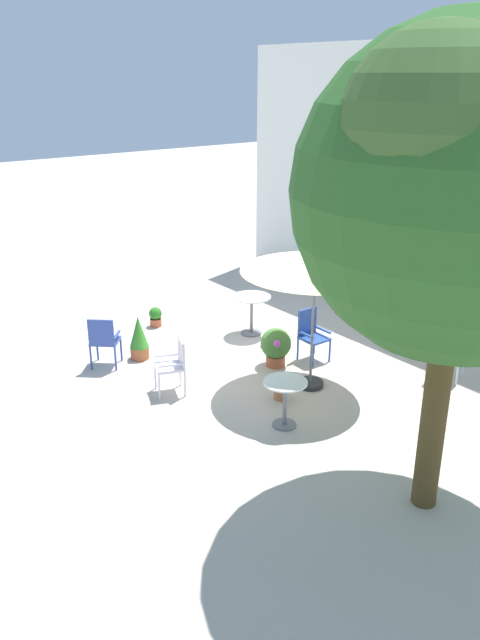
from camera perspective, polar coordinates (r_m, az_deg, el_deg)
ground_plane at (r=11.11m, az=0.58°, el=-4.46°), size 60.00×60.00×0.00m
villa_facade at (r=13.51m, az=16.43°, el=11.54°), size 10.41×0.30×5.46m
shade_tree at (r=6.80m, az=20.00°, el=10.73°), size 3.64×3.46×5.44m
patio_umbrella_0 at (r=9.83m, az=6.80°, el=5.08°), size 2.33×2.33×2.33m
cafe_table_0 at (r=12.40m, az=1.05°, el=1.11°), size 0.75×0.75×0.78m
cafe_table_1 at (r=9.22m, az=4.07°, el=-6.77°), size 0.64×0.64×0.72m
patio_chair_0 at (r=10.19m, az=-5.94°, el=-3.80°), size 0.56×0.57×0.91m
patio_chair_1 at (r=11.23m, az=-12.17°, el=-1.64°), size 0.63×0.64×0.93m
patio_chair_2 at (r=11.08m, az=18.19°, el=-2.66°), size 0.60×0.58×0.91m
patio_chair_3 at (r=11.37m, az=6.42°, el=-1.09°), size 0.46×0.45×0.93m
potted_plant_0 at (r=11.51m, az=-9.08°, el=-1.58°), size 0.34×0.34×0.81m
potted_plant_1 at (r=13.00m, az=-7.61°, el=0.32°), size 0.26×0.26×0.41m
potted_plant_2 at (r=10.05m, az=3.64°, el=-5.85°), size 0.28×0.28×0.44m
potted_plant_3 at (r=11.11m, az=3.23°, el=-2.31°), size 0.54×0.54×0.70m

